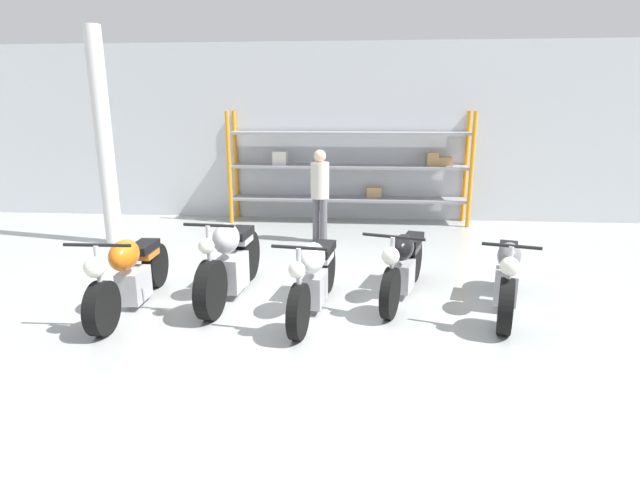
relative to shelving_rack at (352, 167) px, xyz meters
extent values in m
plane|color=#9EA3A0|center=(-0.32, -4.58, -1.15)|extent=(30.00, 30.00, 0.00)
cube|color=silver|center=(-0.32, 0.36, 0.65)|extent=(30.00, 0.08, 3.60)
cylinder|color=orange|center=(-2.48, -0.28, -0.02)|extent=(0.08, 0.08, 2.25)
cylinder|color=orange|center=(2.33, -0.28, -0.02)|extent=(0.08, 0.08, 2.25)
cylinder|color=orange|center=(-2.48, 0.27, -0.02)|extent=(0.08, 0.08, 2.25)
cylinder|color=orange|center=(2.33, 0.27, -0.02)|extent=(0.08, 0.08, 2.25)
cube|color=gray|center=(-0.08, -0.01, -0.66)|extent=(4.81, 0.55, 0.05)
cube|color=gray|center=(-0.08, -0.01, 0.00)|extent=(4.81, 0.55, 0.05)
cube|color=gray|center=(-0.08, -0.01, 0.67)|extent=(4.81, 0.55, 0.05)
cube|color=tan|center=(1.84, 0.07, 0.12)|extent=(0.33, 0.28, 0.17)
cube|color=silver|center=(-1.49, 0.00, 0.16)|extent=(0.29, 0.23, 0.27)
cube|color=tan|center=(0.46, 0.14, -0.54)|extent=(0.32, 0.23, 0.21)
cube|color=tan|center=(1.61, 0.06, 0.16)|extent=(0.23, 0.26, 0.27)
cylinder|color=silver|center=(-4.15, -2.02, 0.65)|extent=(0.28, 0.28, 3.60)
cylinder|color=black|center=(-2.48, -5.60, -0.86)|extent=(0.16, 0.58, 0.58)
cylinder|color=black|center=(-2.52, -4.12, -0.86)|extent=(0.16, 0.58, 0.58)
cube|color=#ADADB2|center=(-2.50, -4.81, -0.89)|extent=(0.27, 0.46, 0.38)
ellipsoid|color=orange|center=(-2.50, -4.98, -0.46)|extent=(0.31, 0.52, 0.35)
cube|color=black|center=(-2.51, -4.45, -0.52)|extent=(0.26, 0.52, 0.10)
cube|color=orange|center=(-2.51, -4.38, -0.61)|extent=(0.22, 0.36, 0.12)
cylinder|color=#ADADB2|center=(-2.49, -5.58, -0.52)|extent=(0.05, 0.05, 0.67)
sphere|color=silver|center=(-2.48, -5.65, -0.39)|extent=(0.21, 0.21, 0.21)
cylinder|color=black|center=(-2.49, -5.55, -0.19)|extent=(0.70, 0.05, 0.04)
cylinder|color=black|center=(-1.47, -5.09, -0.81)|extent=(0.21, 0.69, 0.68)
cylinder|color=black|center=(-1.36, -3.73, -0.81)|extent=(0.21, 0.69, 0.68)
cube|color=#ADADB2|center=(-1.41, -4.36, -0.84)|extent=(0.32, 0.54, 0.43)
ellipsoid|color=#B7B7BF|center=(-1.43, -4.53, -0.36)|extent=(0.35, 0.46, 0.37)
cube|color=black|center=(-1.39, -4.04, -0.42)|extent=(0.30, 0.54, 0.10)
cube|color=#B7B7BF|center=(-1.38, -3.97, -0.51)|extent=(0.25, 0.38, 0.12)
cylinder|color=#ADADB2|center=(-1.47, -5.07, -0.44)|extent=(0.05, 0.05, 0.73)
sphere|color=silver|center=(-1.48, -5.14, -0.29)|extent=(0.17, 0.17, 0.17)
cylinder|color=black|center=(-1.47, -5.04, -0.08)|extent=(0.58, 0.08, 0.04)
cylinder|color=black|center=(-0.43, -5.52, -0.86)|extent=(0.19, 0.60, 0.59)
cylinder|color=black|center=(-0.24, -4.12, -0.86)|extent=(0.19, 0.60, 0.59)
cube|color=#ADADB2|center=(-0.33, -4.77, -0.88)|extent=(0.27, 0.47, 0.38)
ellipsoid|color=silver|center=(-0.35, -4.94, -0.46)|extent=(0.36, 0.55, 0.34)
cube|color=black|center=(-0.27, -4.38, -0.51)|extent=(0.31, 0.59, 0.10)
cube|color=silver|center=(-0.27, -4.36, -0.60)|extent=(0.26, 0.42, 0.12)
cylinder|color=#ADADB2|center=(-0.43, -5.50, -0.52)|extent=(0.06, 0.06, 0.67)
sphere|color=silver|center=(-0.44, -5.57, -0.39)|extent=(0.17, 0.17, 0.17)
cylinder|color=black|center=(-0.42, -5.47, -0.19)|extent=(0.58, 0.11, 0.04)
cylinder|color=black|center=(0.53, -4.92, -0.85)|extent=(0.28, 0.60, 0.59)
cylinder|color=black|center=(0.93, -3.63, -0.85)|extent=(0.28, 0.60, 0.59)
cube|color=#ADADB2|center=(0.75, -4.23, -0.88)|extent=(0.31, 0.46, 0.35)
ellipsoid|color=black|center=(0.70, -4.39, -0.47)|extent=(0.40, 0.57, 0.31)
cube|color=black|center=(0.86, -3.84, -0.51)|extent=(0.38, 0.63, 0.10)
cube|color=black|center=(0.86, -3.85, -0.60)|extent=(0.30, 0.45, 0.12)
cylinder|color=#ADADB2|center=(0.54, -4.90, -0.53)|extent=(0.06, 0.06, 0.64)
sphere|color=silver|center=(0.52, -4.97, -0.40)|extent=(0.20, 0.20, 0.20)
cylinder|color=black|center=(0.55, -4.88, -0.21)|extent=(0.68, 0.24, 0.04)
cylinder|color=black|center=(1.72, -5.23, -0.85)|extent=(0.29, 0.62, 0.60)
cylinder|color=black|center=(2.08, -3.92, -0.85)|extent=(0.29, 0.62, 0.60)
cube|color=#ADADB2|center=(1.91, -4.53, -0.88)|extent=(0.36, 0.49, 0.37)
ellipsoid|color=slate|center=(1.86, -4.69, -0.45)|extent=(0.36, 0.50, 0.30)
cube|color=black|center=(1.99, -4.22, -0.50)|extent=(0.33, 0.52, 0.10)
cube|color=slate|center=(2.01, -4.15, -0.59)|extent=(0.26, 0.37, 0.12)
cylinder|color=#ADADB2|center=(1.72, -5.21, -0.53)|extent=(0.06, 0.06, 0.64)
sphere|color=silver|center=(1.70, -5.28, -0.39)|extent=(0.20, 0.20, 0.20)
cylinder|color=black|center=(1.73, -5.18, -0.20)|extent=(0.57, 0.19, 0.04)
cylinder|color=#595960|center=(-0.60, -1.61, -0.76)|extent=(0.13, 0.13, 0.79)
cylinder|color=#595960|center=(-0.46, -1.72, -0.76)|extent=(0.13, 0.13, 0.79)
cylinder|color=beige|center=(-0.53, -1.66, -0.05)|extent=(0.45, 0.45, 0.62)
sphere|color=beige|center=(-0.53, -1.66, 0.37)|extent=(0.21, 0.21, 0.21)
camera|label=1|loc=(0.18, -10.23, 1.16)|focal=28.00mm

